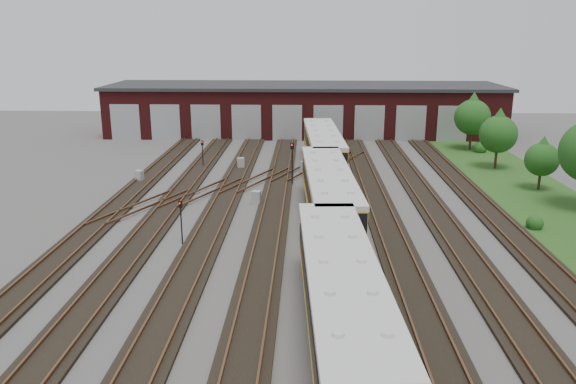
{
  "coord_description": "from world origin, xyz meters",
  "views": [
    {
      "loc": [
        0.51,
        -34.17,
        12.89
      ],
      "look_at": [
        -0.84,
        3.97,
        2.0
      ],
      "focal_mm": 35.0,
      "sensor_mm": 36.0,
      "label": 1
    }
  ],
  "objects": [
    {
      "name": "signal_mast_1",
      "position": [
        -9.85,
        19.83,
        1.71
      ],
      "size": [
        0.24,
        0.23,
        2.64
      ],
      "rotation": [
        0.0,
        0.0,
        -0.07
      ],
      "color": "black",
      "rests_on": "ground"
    },
    {
      "name": "relay_cabinet_2",
      "position": [
        -3.43,
        7.34,
        0.54
      ],
      "size": [
        0.72,
        0.63,
        1.08
      ],
      "primitive_type": "cube",
      "rotation": [
        0.0,
        0.0,
        -0.14
      ],
      "color": "#9EA0A3",
      "rests_on": "ground"
    },
    {
      "name": "metro_train",
      "position": [
        2.0,
        3.3,
        2.09
      ],
      "size": [
        3.85,
        48.75,
        3.43
      ],
      "rotation": [
        0.0,
        0.0,
        0.05
      ],
      "color": "black",
      "rests_on": "ground"
    },
    {
      "name": "relay_cabinet_3",
      "position": [
        0.24,
        17.64,
        0.56
      ],
      "size": [
        0.77,
        0.68,
        1.12
      ],
      "primitive_type": "cube",
      "rotation": [
        0.0,
        0.0,
        -0.2
      ],
      "color": "#9EA0A3",
      "rests_on": "ground"
    },
    {
      "name": "bush_2",
      "position": [
        20.49,
        30.09,
        0.56
      ],
      "size": [
        1.12,
        1.12,
        1.12
      ],
      "primitive_type": "sphere",
      "color": "#174915",
      "rests_on": "ground"
    },
    {
      "name": "relay_cabinet_4",
      "position": [
        3.82,
        23.63,
        0.46
      ],
      "size": [
        0.61,
        0.54,
        0.91
      ],
      "primitive_type": "cube",
      "rotation": [
        0.0,
        0.0,
        0.16
      ],
      "color": "#9EA0A3",
      "rests_on": "ground"
    },
    {
      "name": "tree_3",
      "position": [
        20.13,
        12.37,
        2.99
      ],
      "size": [
        2.81,
        2.81,
        4.66
      ],
      "color": "#302015",
      "rests_on": "ground"
    },
    {
      "name": "tree_0",
      "position": [
        18.93,
        29.13,
        4.21
      ],
      "size": [
        3.96,
        3.96,
        6.55
      ],
      "color": "#302015",
      "rests_on": "ground"
    },
    {
      "name": "tree_1",
      "position": [
        18.93,
        20.09,
        3.84
      ],
      "size": [
        3.61,
        3.61,
        5.97
      ],
      "color": "#302015",
      "rests_on": "ground"
    },
    {
      "name": "grass_verge",
      "position": [
        19.0,
        10.0,
        0.03
      ],
      "size": [
        8.0,
        55.0,
        0.05
      ],
      "primitive_type": "cube",
      "color": "#254517",
      "rests_on": "ground"
    },
    {
      "name": "signal_mast_0",
      "position": [
        -7.33,
        -1.25,
        1.81
      ],
      "size": [
        0.24,
        0.23,
        2.84
      ],
      "rotation": [
        0.0,
        0.0,
        -0.3
      ],
      "color": "black",
      "rests_on": "ground"
    },
    {
      "name": "track_network",
      "position": [
        -0.17,
        0.59,
        0.11
      ],
      "size": [
        30.4,
        70.0,
        0.33
      ],
      "color": "black",
      "rests_on": "ground"
    },
    {
      "name": "signal_mast_2",
      "position": [
        1.38,
        21.38,
        1.75
      ],
      "size": [
        0.25,
        0.24,
        2.73
      ],
      "rotation": [
        0.0,
        0.0,
        0.22
      ],
      "color": "black",
      "rests_on": "ground"
    },
    {
      "name": "maintenance_shed",
      "position": [
        -0.01,
        39.97,
        3.2
      ],
      "size": [
        51.0,
        12.5,
        6.35
      ],
      "color": "#4C1314",
      "rests_on": "ground"
    },
    {
      "name": "signal_mast_3",
      "position": [
        -0.81,
        13.37,
        2.36
      ],
      "size": [
        0.31,
        0.3,
        3.72
      ],
      "rotation": [
        0.0,
        0.0,
        -0.3
      ],
      "color": "black",
      "rests_on": "ground"
    },
    {
      "name": "bush_1",
      "position": [
        19.7,
        27.73,
        0.71
      ],
      "size": [
        1.43,
        1.43,
        1.43
      ],
      "primitive_type": "sphere",
      "color": "#174915",
      "rests_on": "ground"
    },
    {
      "name": "bush_0",
      "position": [
        16.0,
        2.43,
        0.57
      ],
      "size": [
        1.14,
        1.14,
        1.14
      ],
      "primitive_type": "sphere",
      "color": "#174915",
      "rests_on": "ground"
    },
    {
      "name": "relay_cabinet_1",
      "position": [
        -6.0,
        19.08,
        0.55
      ],
      "size": [
        0.76,
        0.67,
        1.1
      ],
      "primitive_type": "cube",
      "rotation": [
        0.0,
        0.0,
        0.2
      ],
      "color": "#9EA0A3",
      "rests_on": "ground"
    },
    {
      "name": "relay_cabinet_0",
      "position": [
        -14.45,
        13.77,
        0.53
      ],
      "size": [
        0.78,
        0.72,
        1.06
      ],
      "primitive_type": "cube",
      "rotation": [
        0.0,
        0.0,
        -0.35
      ],
      "color": "#9EA0A3",
      "rests_on": "ground"
    },
    {
      "name": "ground",
      "position": [
        0.0,
        0.0,
        0.0
      ],
      "size": [
        120.0,
        120.0,
        0.0
      ],
      "primitive_type": "plane",
      "color": "#43413E",
      "rests_on": "ground"
    }
  ]
}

